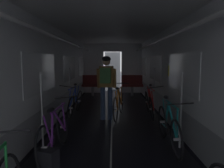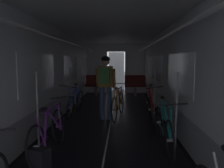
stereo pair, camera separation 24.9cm
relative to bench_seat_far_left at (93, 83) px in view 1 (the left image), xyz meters
name	(u,v)px [view 1 (the left image)]	position (x,y,z in m)	size (l,w,h in m)	color
train_car_shell	(112,57)	(0.90, -4.47, 1.13)	(3.14, 12.34, 2.57)	black
bench_seat_far_left	(93,83)	(0.00, 0.00, 0.00)	(0.98, 0.51, 0.95)	gray
bench_seat_far_right	(132,83)	(1.80, 0.00, 0.00)	(0.98, 0.51, 0.95)	gray
bicycle_teal	(169,127)	(1.97, -5.93, -0.18)	(0.44, 1.69, 0.95)	black
bicycle_red	(149,103)	(1.98, -3.71, -0.19)	(0.44, 1.69, 0.96)	black
bicycle_purple	(55,133)	(-0.05, -6.30, -0.19)	(0.44, 1.69, 0.96)	black
bicycle_blue	(75,102)	(-0.19, -3.58, -0.19)	(0.45, 1.69, 0.96)	black
person_cyclist_aisle	(106,81)	(0.75, -4.07, 0.50)	(0.55, 0.42, 1.73)	#384C75
bicycle_orange_in_aisle	(119,104)	(1.09, -3.81, -0.18)	(0.51, 1.67, 0.94)	black
backpack_on_floor	(48,161)	(0.00, -6.88, -0.40)	(0.26, 0.20, 0.34)	black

